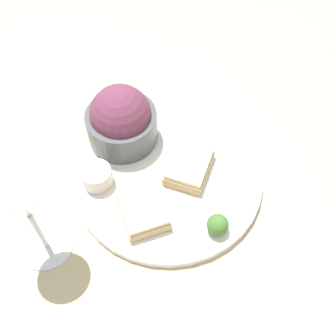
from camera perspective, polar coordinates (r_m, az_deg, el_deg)
ground_plane at (r=0.69m, az=-0.00°, el=-1.60°), size 4.00×4.00×0.00m
dinner_plate at (r=0.68m, az=-0.00°, el=-1.28°), size 0.30×0.30×0.01m
salad_bowl at (r=0.69m, az=-6.35°, el=6.48°), size 0.12×0.12×0.11m
sauce_ramekin at (r=0.67m, az=-9.65°, el=-1.05°), size 0.05×0.05×0.03m
cheese_toast_near at (r=0.67m, az=2.89°, el=0.23°), size 0.10×0.09×0.03m
cheese_toast_far at (r=0.63m, az=-3.41°, el=-5.88°), size 0.09×0.08×0.03m
wine_glass at (r=0.55m, az=-19.09°, el=-4.58°), size 0.08×0.08×0.18m
garnish at (r=0.62m, az=6.74°, el=-7.63°), size 0.03×0.03×0.03m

